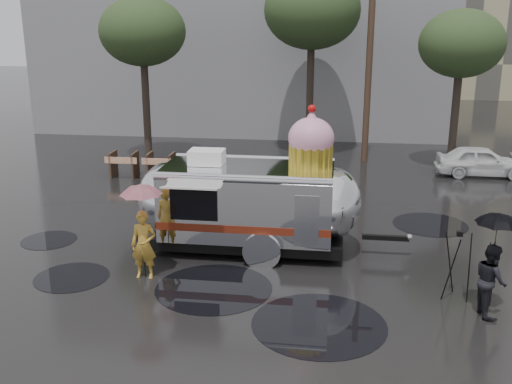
# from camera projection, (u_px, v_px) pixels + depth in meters

# --- Properties ---
(ground) EXTENTS (120.00, 120.00, 0.00)m
(ground) POSITION_uv_depth(u_px,v_px,m) (276.00, 301.00, 13.43)
(ground) COLOR black
(ground) RESTS_ON ground
(puddles) EXTENTS (12.90, 9.20, 0.01)m
(puddles) POSITION_uv_depth(u_px,v_px,m) (258.00, 276.00, 14.75)
(puddles) COLOR black
(puddles) RESTS_ON ground
(grey_building) EXTENTS (22.00, 12.00, 13.00)m
(grey_building) POSITION_uv_depth(u_px,v_px,m) (250.00, 9.00, 34.90)
(grey_building) COLOR slate
(grey_building) RESTS_ON ground
(utility_pole) EXTENTS (1.60, 0.28, 9.00)m
(utility_pole) POSITION_uv_depth(u_px,v_px,m) (370.00, 54.00, 25.11)
(utility_pole) COLOR #473323
(utility_pole) RESTS_ON ground
(tree_left) EXTENTS (3.64, 3.64, 6.95)m
(tree_left) POSITION_uv_depth(u_px,v_px,m) (142.00, 32.00, 25.11)
(tree_left) COLOR #382D26
(tree_left) RESTS_ON ground
(tree_mid) EXTENTS (4.20, 4.20, 8.03)m
(tree_mid) POSITION_uv_depth(u_px,v_px,m) (312.00, 11.00, 25.88)
(tree_mid) COLOR #382D26
(tree_mid) RESTS_ON ground
(tree_right) EXTENTS (3.36, 3.36, 6.42)m
(tree_right) POSITION_uv_depth(u_px,v_px,m) (461.00, 45.00, 23.59)
(tree_right) COLOR #382D26
(tree_right) RESTS_ON ground
(barricade_row) EXTENTS (4.30, 0.80, 1.00)m
(barricade_row) POSITION_uv_depth(u_px,v_px,m) (161.00, 165.00, 23.45)
(barricade_row) COLOR #473323
(barricade_row) RESTS_ON ground
(airstream_trailer) EXTENTS (7.58, 2.88, 4.08)m
(airstream_trailer) POSITION_uv_depth(u_px,v_px,m) (252.00, 199.00, 16.05)
(airstream_trailer) COLOR silver
(airstream_trailer) RESTS_ON ground
(person_left) EXTENTS (0.62, 0.43, 1.69)m
(person_left) POSITION_uv_depth(u_px,v_px,m) (144.00, 245.00, 14.45)
(person_left) COLOR gold
(person_left) RESTS_ON ground
(umbrella_pink) EXTENTS (1.22, 1.22, 2.39)m
(umbrella_pink) POSITION_uv_depth(u_px,v_px,m) (141.00, 201.00, 14.13)
(umbrella_pink) COLOR pink
(umbrella_pink) RESTS_ON ground
(person_right) EXTENTS (0.53, 0.82, 1.59)m
(person_right) POSITION_uv_depth(u_px,v_px,m) (491.00, 280.00, 12.65)
(person_right) COLOR black
(person_right) RESTS_ON ground
(umbrella_black) EXTENTS (1.11, 1.11, 2.31)m
(umbrella_black) POSITION_uv_depth(u_px,v_px,m) (497.00, 230.00, 12.32)
(umbrella_black) COLOR black
(umbrella_black) RESTS_ON ground
(tripod) EXTENTS (0.61, 0.66, 1.61)m
(tripod) POSITION_uv_depth(u_px,v_px,m) (457.00, 258.00, 13.34)
(tripod) COLOR black
(tripod) RESTS_ON ground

